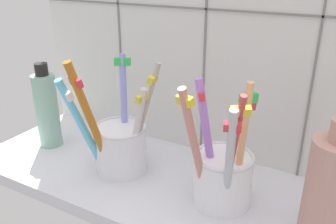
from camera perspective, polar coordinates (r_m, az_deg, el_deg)
The scene contains 6 objects.
counter_slab at distance 53.96cm, azimuth 0.29°, elevation -11.92°, with size 64.00×22.00×2.00cm, color silver.
tile_wall_back at distance 55.91cm, azimuth 6.47°, elevation 13.16°, with size 64.00×2.20×45.00cm.
toothbrush_cup_left at distance 54.33cm, azimuth -7.82°, elevation -4.93°, with size 11.09×12.18×18.70cm.
toothbrush_cup_right at distance 47.28cm, azimuth 8.73°, elevation -9.55°, with size 8.18×11.33×17.77cm.
ceramic_vase at distance 44.10cm, azimuth 24.65°, elevation -11.25°, with size 5.74×5.74×15.01cm.
soap_bottle at distance 64.28cm, azimuth -18.53°, elevation 0.56°, with size 3.86×3.86×14.71cm.
Camera 1 is at (21.45, -38.80, 31.75)cm, focal length 38.11 mm.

